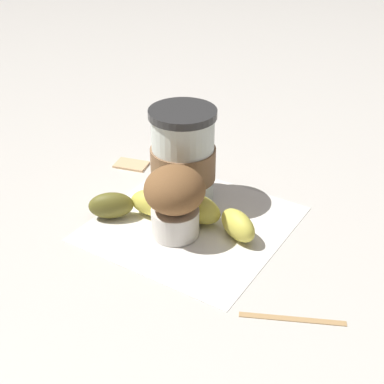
# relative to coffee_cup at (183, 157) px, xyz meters

# --- Properties ---
(ground_plane) EXTENTS (3.00, 3.00, 0.00)m
(ground_plane) POSITION_rel_coffee_cup_xyz_m (0.05, -0.04, -0.06)
(ground_plane) COLOR beige
(paper_napkin) EXTENTS (0.28, 0.28, 0.00)m
(paper_napkin) POSITION_rel_coffee_cup_xyz_m (0.05, -0.04, -0.06)
(paper_napkin) COLOR white
(paper_napkin) RESTS_ON ground_plane
(coffee_cup) EXTENTS (0.09, 0.09, 0.13)m
(coffee_cup) POSITION_rel_coffee_cup_xyz_m (0.00, 0.00, 0.00)
(coffee_cup) COLOR silver
(coffee_cup) RESTS_ON paper_napkin
(muffin) EXTENTS (0.08, 0.08, 0.09)m
(muffin) POSITION_rel_coffee_cup_xyz_m (0.05, -0.07, -0.01)
(muffin) COLOR white
(muffin) RESTS_ON paper_napkin
(banana) EXTENTS (0.21, 0.13, 0.04)m
(banana) POSITION_rel_coffee_cup_xyz_m (0.04, -0.05, -0.04)
(banana) COLOR #D6CC4C
(banana) RESTS_ON paper_napkin
(sugar_packet) EXTENTS (0.06, 0.05, 0.01)m
(sugar_packet) POSITION_rel_coffee_cup_xyz_m (-0.12, 0.01, -0.06)
(sugar_packet) COLOR #E0B27F
(sugar_packet) RESTS_ON ground_plane
(wooden_stirrer) EXTENTS (0.09, 0.07, 0.00)m
(wooden_stirrer) POSITION_rel_coffee_cup_xyz_m (0.25, -0.09, -0.06)
(wooden_stirrer) COLOR tan
(wooden_stirrer) RESTS_ON ground_plane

